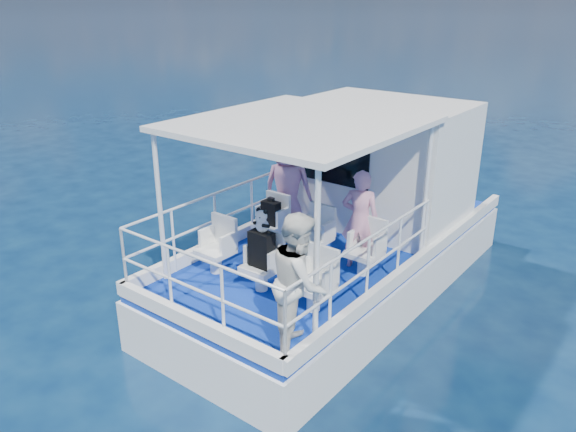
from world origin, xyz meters
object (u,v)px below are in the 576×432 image
(passenger_stbd_aft, at_px, (299,282))
(backpack_center, at_px, (262,249))
(passenger_port_fwd, at_px, (288,187))
(panda, at_px, (262,220))

(passenger_stbd_aft, relative_size, backpack_center, 3.24)
(passenger_port_fwd, distance_m, passenger_stbd_aft, 3.32)
(passenger_stbd_aft, distance_m, backpack_center, 1.42)
(backpack_center, xyz_separation_m, panda, (-0.00, 0.02, 0.42))
(passenger_port_fwd, relative_size, backpack_center, 3.35)
(passenger_port_fwd, height_order, backpack_center, passenger_port_fwd)
(backpack_center, bearing_deg, passenger_port_fwd, 117.30)
(backpack_center, bearing_deg, passenger_stbd_aft, -31.73)
(passenger_port_fwd, height_order, passenger_stbd_aft, passenger_port_fwd)
(passenger_port_fwd, relative_size, passenger_stbd_aft, 1.03)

